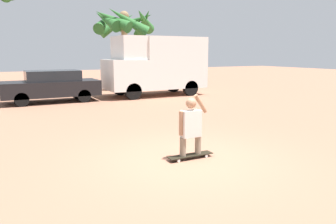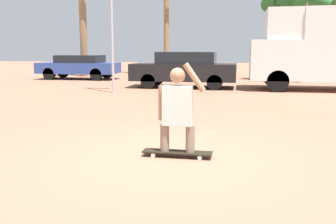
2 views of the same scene
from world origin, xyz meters
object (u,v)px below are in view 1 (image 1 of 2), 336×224
object	(u,v)px
skateboard	(190,155)
parked_car_black	(51,86)
person_skateboarder	(191,124)
camper_van	(157,64)
palm_tree_near_van	(124,23)

from	to	relation	value
skateboard	parked_car_black	size ratio (longest dim) A/B	0.24
person_skateboarder	parked_car_black	size ratio (longest dim) A/B	0.31
camper_van	parked_car_black	bearing A→B (deg)	179.79
person_skateboarder	palm_tree_near_van	size ratio (longest dim) A/B	0.26
skateboard	parked_car_black	distance (m)	10.57
camper_van	parked_car_black	xyz separation A→B (m)	(-5.61, 0.02, -0.94)
person_skateboarder	camper_van	bearing A→B (deg)	68.17
palm_tree_near_van	parked_car_black	bearing A→B (deg)	-140.74
person_skateboarder	palm_tree_near_van	xyz separation A→B (m)	(3.94, 14.84, 3.48)
camper_van	palm_tree_near_van	xyz separation A→B (m)	(-0.24, 4.41, 2.54)
parked_car_black	palm_tree_near_van	xyz separation A→B (m)	(5.37, 4.39, 3.47)
person_skateboarder	camper_van	xyz separation A→B (m)	(4.18, 10.43, 0.94)
skateboard	parked_car_black	bearing A→B (deg)	97.81
skateboard	person_skateboarder	bearing A→B (deg)	180.00
skateboard	palm_tree_near_van	distance (m)	15.91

